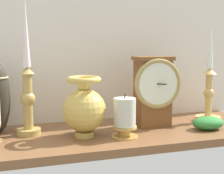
% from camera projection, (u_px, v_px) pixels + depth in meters
% --- Properties ---
extents(ground_plane, '(1.00, 0.36, 0.02)m').
position_uv_depth(ground_plane, '(116.00, 134.00, 1.08)').
color(ground_plane, brown).
extents(back_wall, '(1.20, 0.02, 0.65)m').
position_uv_depth(back_wall, '(100.00, 28.00, 1.21)').
color(back_wall, silver).
rests_on(back_wall, ground_plane).
extents(mantel_clock, '(0.16, 0.10, 0.23)m').
position_uv_depth(mantel_clock, '(154.00, 90.00, 1.13)').
color(mantel_clock, brown).
rests_on(mantel_clock, ground_plane).
extents(candlestick_tall_left, '(0.09, 0.09, 0.34)m').
position_uv_depth(candlestick_tall_left, '(209.00, 92.00, 1.20)').
color(candlestick_tall_left, tan).
rests_on(candlestick_tall_left, ground_plane).
extents(candlestick_tall_center, '(0.07, 0.07, 0.41)m').
position_uv_depth(candlestick_tall_center, '(27.00, 87.00, 1.02)').
color(candlestick_tall_center, tan).
rests_on(candlestick_tall_center, ground_plane).
extents(brass_vase_bulbous, '(0.13, 0.13, 0.18)m').
position_uv_depth(brass_vase_bulbous, '(84.00, 108.00, 1.00)').
color(brass_vase_bulbous, gold).
rests_on(brass_vase_bulbous, ground_plane).
extents(pillar_candle_front, '(0.08, 0.08, 0.13)m').
position_uv_depth(pillar_candle_front, '(126.00, 117.00, 1.00)').
color(pillar_candle_front, gold).
rests_on(pillar_candle_front, ground_plane).
extents(ivy_sprig, '(0.11, 0.07, 0.04)m').
position_uv_depth(ivy_sprig, '(208.00, 123.00, 1.10)').
color(ivy_sprig, '#2E7E35').
rests_on(ivy_sprig, ground_plane).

